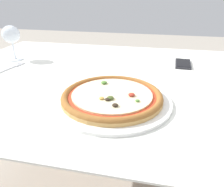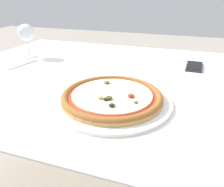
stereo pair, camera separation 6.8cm
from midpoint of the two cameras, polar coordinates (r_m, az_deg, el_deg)
dining_table at (r=0.96m, az=-1.23°, el=0.66°), size 1.32×1.05×0.72m
pizza_plate at (r=0.69m, az=2.84°, el=-1.07°), size 0.38×0.38×0.04m
fork at (r=1.12m, az=-20.53°, el=7.12°), size 0.05×0.17×0.00m
wine_glass_far_left at (r=1.22m, az=-20.05°, el=14.51°), size 0.08×0.08×0.17m
cell_phone at (r=1.09m, az=22.41°, el=6.54°), size 0.08×0.15×0.01m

